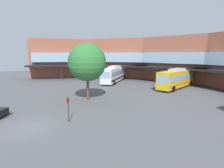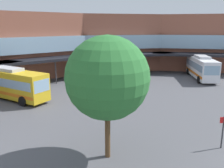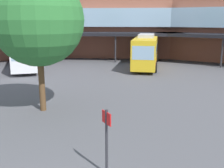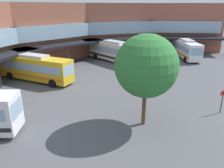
{
  "view_description": "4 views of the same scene",
  "coord_description": "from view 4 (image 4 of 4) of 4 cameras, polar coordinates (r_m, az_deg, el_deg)",
  "views": [
    {
      "loc": [
        16.0,
        -3.02,
        6.48
      ],
      "look_at": [
        -0.04,
        9.45,
        2.94
      ],
      "focal_mm": 27.32,
      "sensor_mm": 36.0,
      "label": 1
    },
    {
      "loc": [
        -16.34,
        -0.57,
        8.59
      ],
      "look_at": [
        2.26,
        14.41,
        2.84
      ],
      "focal_mm": 38.89,
      "sensor_mm": 36.0,
      "label": 2
    },
    {
      "loc": [
        3.91,
        -5.19,
        5.46
      ],
      "look_at": [
        -1.52,
        11.91,
        1.24
      ],
      "focal_mm": 44.16,
      "sensor_mm": 36.0,
      "label": 3
    },
    {
      "loc": [
        -21.22,
        2.02,
        10.12
      ],
      "look_at": [
        -2.37,
        13.96,
        2.06
      ],
      "focal_mm": 34.82,
      "sensor_mm": 36.0,
      "label": 4
    }
  ],
  "objects": [
    {
      "name": "stop_sign_post",
      "position": [
        23.88,
        26.99,
        -3.58
      ],
      "size": [
        0.46,
        0.44,
        2.45
      ],
      "color": "#2D2D33",
      "rests_on": "ground"
    },
    {
      "name": "bus_0",
      "position": [
        41.52,
        0.69,
        8.57
      ],
      "size": [
        5.83,
        12.69,
        3.95
      ],
      "rotation": [
        0.0,
        0.0,
        4.44
      ],
      "color": "silver",
      "rests_on": "ground"
    },
    {
      "name": "station_building",
      "position": [
        32.77,
        -16.9,
        10.69
      ],
      "size": [
        77.27,
        34.4,
        10.69
      ],
      "color": "#93543F",
      "rests_on": "ground"
    },
    {
      "name": "bus_2",
      "position": [
        46.98,
        18.88,
        8.76
      ],
      "size": [
        9.86,
        7.96,
        3.81
      ],
      "rotation": [
        0.0,
        0.0,
        3.75
      ],
      "color": "white",
      "rests_on": "ground"
    },
    {
      "name": "plaza_tree",
      "position": [
        18.23,
        8.98,
        4.64
      ],
      "size": [
        5.34,
        5.34,
        8.09
      ],
      "color": "brown",
      "rests_on": "ground"
    },
    {
      "name": "bus_3",
      "position": [
        32.44,
        -19.44,
        4.06
      ],
      "size": [
        3.94,
        11.58,
        3.79
      ],
      "rotation": [
        0.0,
        0.0,
        4.85
      ],
      "color": "gold",
      "rests_on": "ground"
    }
  ]
}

